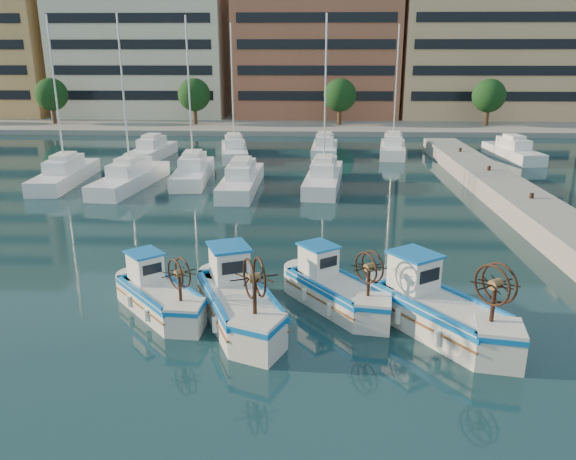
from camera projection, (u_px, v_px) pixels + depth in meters
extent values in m
plane|color=#1A3E45|center=(291.00, 329.00, 19.00)|extent=(300.00, 300.00, 0.00)
cube|color=gray|center=(308.00, 116.00, 82.81)|extent=(180.00, 40.00, 0.60)
cube|color=beige|center=(145.00, 39.00, 78.62)|extent=(23.00, 14.00, 21.00)
cube|color=black|center=(129.00, 37.00, 71.95)|extent=(21.16, 0.12, 18.90)
cube|color=#A75D41|center=(316.00, 23.00, 77.05)|extent=(22.00, 14.00, 25.00)
cube|color=black|center=(316.00, 20.00, 70.37)|extent=(20.24, 0.12, 22.50)
cube|color=#E4B37E|center=(484.00, 34.00, 76.56)|extent=(23.00, 14.00, 22.00)
cube|color=black|center=(501.00, 32.00, 69.88)|extent=(21.16, 0.12, 19.80)
cylinder|color=#3F2B19|center=(54.00, 116.00, 70.88)|extent=(0.50, 0.50, 3.00)
sphere|color=#164018|center=(51.00, 94.00, 70.08)|extent=(4.00, 4.00, 4.00)
cylinder|color=#3F2B19|center=(195.00, 117.00, 70.15)|extent=(0.50, 0.50, 3.00)
sphere|color=#164018|center=(194.00, 95.00, 69.34)|extent=(4.00, 4.00, 4.00)
cylinder|color=#3F2B19|center=(339.00, 117.00, 69.41)|extent=(0.50, 0.50, 3.00)
sphere|color=#164018|center=(340.00, 95.00, 68.61)|extent=(4.00, 4.00, 4.00)
cylinder|color=#3F2B19|center=(487.00, 118.00, 68.68)|extent=(0.50, 0.50, 3.00)
sphere|color=#164018|center=(489.00, 96.00, 67.88)|extent=(4.00, 4.00, 4.00)
cube|color=white|center=(66.00, 176.00, 40.57)|extent=(2.78, 9.47, 1.00)
cylinder|color=silver|center=(56.00, 99.00, 38.93)|extent=(0.12, 0.12, 11.00)
cube|color=white|center=(131.00, 180.00, 39.42)|extent=(3.27, 9.68, 1.00)
cylinder|color=silver|center=(124.00, 100.00, 37.78)|extent=(0.12, 0.12, 11.00)
cube|color=white|center=(193.00, 173.00, 41.55)|extent=(2.79, 8.89, 1.00)
cylinder|color=silver|center=(189.00, 97.00, 39.91)|extent=(0.12, 0.12, 11.00)
cube|color=white|center=(242.00, 182.00, 38.68)|extent=(2.29, 9.38, 1.00)
cube|color=white|center=(324.00, 179.00, 39.57)|extent=(3.08, 9.57, 1.00)
cylinder|color=silver|center=(325.00, 100.00, 37.93)|extent=(0.12, 0.12, 11.00)
cube|color=white|center=(152.00, 153.00, 50.46)|extent=(2.86, 7.85, 1.00)
cube|color=white|center=(234.00, 152.00, 50.81)|extent=(3.48, 8.66, 1.00)
cylinder|color=silver|center=(232.00, 89.00, 49.17)|extent=(0.12, 0.12, 11.00)
cube|color=white|center=(325.00, 150.00, 51.85)|extent=(2.56, 7.31, 1.00)
cube|color=white|center=(393.00, 150.00, 52.07)|extent=(3.19, 7.73, 1.00)
cylinder|color=silver|center=(396.00, 89.00, 50.43)|extent=(0.12, 0.12, 11.00)
cube|color=white|center=(512.00, 153.00, 50.03)|extent=(3.20, 8.49, 1.00)
cube|color=silver|center=(160.00, 300.00, 20.12)|extent=(3.69, 3.91, 0.94)
cube|color=#0D62B4|center=(160.00, 291.00, 20.01)|extent=(3.80, 4.03, 0.14)
cube|color=blue|center=(160.00, 293.00, 20.03)|extent=(3.17, 3.39, 0.05)
cube|color=white|center=(145.00, 267.00, 20.64)|extent=(1.51, 1.53, 0.99)
cube|color=#0D62B4|center=(144.00, 253.00, 20.48)|extent=(1.70, 1.72, 0.07)
cylinder|color=#331E14|center=(180.00, 289.00, 18.61)|extent=(0.11, 0.11, 1.04)
cylinder|color=brown|center=(179.00, 273.00, 18.45)|extent=(0.38, 0.38, 0.25)
torus|color=#331E14|center=(175.00, 274.00, 18.37)|extent=(0.73, 0.84, 1.05)
torus|color=#331E14|center=(183.00, 272.00, 18.53)|extent=(0.73, 0.84, 1.05)
cube|color=silver|center=(239.00, 308.00, 19.29)|extent=(3.50, 4.94, 1.14)
cube|color=#0D62B4|center=(239.00, 296.00, 19.16)|extent=(3.61, 5.09, 0.17)
cube|color=blue|center=(239.00, 298.00, 19.18)|extent=(2.94, 4.36, 0.06)
cube|color=white|center=(229.00, 264.00, 20.11)|extent=(1.63, 1.75, 1.19)
cube|color=#0D62B4|center=(229.00, 247.00, 19.92)|extent=(1.84, 1.96, 0.09)
cylinder|color=#331E14|center=(255.00, 298.00, 17.18)|extent=(0.13, 0.13, 1.25)
cylinder|color=brown|center=(254.00, 278.00, 16.98)|extent=(0.43, 0.41, 0.30)
torus|color=#331E14|center=(249.00, 278.00, 16.93)|extent=(0.54, 1.20, 1.27)
torus|color=#331E14|center=(259.00, 277.00, 17.03)|extent=(0.54, 1.20, 1.27)
cube|color=silver|center=(336.00, 295.00, 20.54)|extent=(3.70, 4.21, 0.99)
cube|color=#0D62B4|center=(337.00, 285.00, 20.42)|extent=(3.82, 4.33, 0.15)
cube|color=blue|center=(337.00, 287.00, 20.44)|extent=(3.17, 3.67, 0.06)
cube|color=white|center=(318.00, 260.00, 21.14)|extent=(1.56, 1.60, 1.04)
cube|color=#0D62B4|center=(319.00, 245.00, 20.97)|extent=(1.76, 1.80, 0.08)
cylinder|color=#331E14|center=(368.00, 283.00, 18.87)|extent=(0.11, 0.11, 1.09)
cylinder|color=brown|center=(369.00, 267.00, 18.70)|extent=(0.40, 0.39, 0.26)
torus|color=#331E14|center=(366.00, 268.00, 18.62)|extent=(0.70, 0.93, 1.10)
torus|color=#331E14|center=(372.00, 266.00, 18.77)|extent=(0.70, 0.93, 1.10)
cube|color=silver|center=(440.00, 317.00, 18.60)|extent=(4.23, 4.88, 1.14)
cube|color=#0D62B4|center=(441.00, 305.00, 18.47)|extent=(4.36, 5.02, 0.17)
cube|color=blue|center=(441.00, 307.00, 18.49)|extent=(3.62, 4.25, 0.07)
cube|color=white|center=(414.00, 272.00, 19.30)|extent=(1.80, 1.85, 1.20)
cube|color=#0D62B4|center=(415.00, 254.00, 19.11)|extent=(2.02, 2.08, 0.09)
cylinder|color=#331E14|center=(493.00, 305.00, 16.66)|extent=(0.13, 0.13, 1.26)
cylinder|color=brown|center=(496.00, 284.00, 16.46)|extent=(0.46, 0.45, 0.31)
torus|color=#331E14|center=(492.00, 285.00, 16.37)|extent=(0.79, 1.09, 1.28)
torus|color=#331E14|center=(499.00, 283.00, 16.54)|extent=(0.79, 1.09, 1.28)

